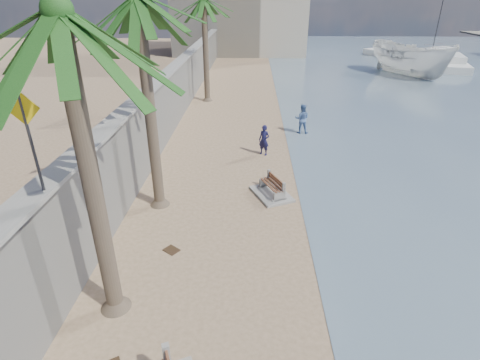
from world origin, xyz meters
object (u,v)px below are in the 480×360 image
object	(u,v)px
bench_far	(272,188)
palm_back	(204,1)
palm_front	(58,17)
person_a	(264,138)
yacht_far	(395,55)
boat_cruiser	(411,57)
sailboat_west	(432,50)
person_b	(302,117)
yacht_near	(446,63)
palm_mid	(138,0)

from	to	relation	value
bench_far	palm_back	world-z (taller)	palm_back
palm_front	person_a	xyz separation A→B (m)	(4.35, 11.14, -6.48)
palm_front	yacht_far	size ratio (longest dim) A/B	0.96
boat_cruiser	sailboat_west	size ratio (longest dim) A/B	0.47
person_b	palm_back	bearing A→B (deg)	-41.45
palm_back	yacht_near	size ratio (longest dim) A/B	0.68
palm_back	person_b	distance (m)	11.94
palm_back	boat_cruiser	distance (m)	23.52
person_a	boat_cruiser	world-z (taller)	boat_cruiser
palm_front	yacht_near	distance (m)	48.43
bench_far	palm_back	bearing A→B (deg)	106.07
bench_far	person_b	world-z (taller)	person_b
palm_mid	palm_back	distance (m)	16.71
palm_mid	boat_cruiser	bearing A→B (deg)	54.04
person_b	yacht_far	distance (m)	34.73
yacht_near	palm_mid	bearing A→B (deg)	157.31
person_a	person_b	bearing A→B (deg)	84.71
yacht_near	yacht_far	world-z (taller)	same
bench_far	yacht_near	distance (m)	39.88
palm_mid	yacht_far	xyz separation A→B (m)	(22.80, 39.91, -7.27)
palm_back	sailboat_west	distance (m)	41.79
person_b	palm_mid	bearing A→B (deg)	60.37
bench_far	boat_cruiser	xyz separation A→B (m)	(15.50, 26.79, 1.52)
palm_back	palm_front	bearing A→B (deg)	-90.14
palm_front	palm_mid	bearing A→B (deg)	90.46
yacht_far	sailboat_west	bearing A→B (deg)	-88.99
boat_cruiser	yacht_far	size ratio (longest dim) A/B	0.51
palm_back	boat_cruiser	size ratio (longest dim) A/B	1.83
bench_far	person_a	size ratio (longest dim) A/B	1.21
palm_front	person_a	bearing A→B (deg)	68.67
bench_far	person_b	bearing A→B (deg)	75.06
person_b	yacht_near	distance (m)	32.04
bench_far	sailboat_west	bearing A→B (deg)	60.16
yacht_far	bench_far	bearing A→B (deg)	120.03
bench_far	palm_front	world-z (taller)	palm_front
palm_front	yacht_near	xyz separation A→B (m)	(26.86, 39.67, -7.06)
person_b	boat_cruiser	size ratio (longest dim) A/B	0.44
palm_front	palm_back	size ratio (longest dim) A/B	1.01
palm_front	boat_cruiser	size ratio (longest dim) A/B	1.86
palm_front	palm_mid	distance (m)	5.64
palm_front	boat_cruiser	distance (m)	39.36
boat_cruiser	person_b	bearing A→B (deg)	-152.95
palm_mid	person_b	distance (m)	13.14
bench_far	person_a	world-z (taller)	person_a
person_b	yacht_near	size ratio (longest dim) A/B	0.16
yacht_far	sailboat_west	distance (m)	8.84
yacht_near	palm_back	bearing A→B (deg)	138.53
sailboat_west	palm_mid	bearing A→B (deg)	-123.59
yacht_near	sailboat_west	bearing A→B (deg)	0.25
person_a	person_b	size ratio (longest dim) A/B	0.93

